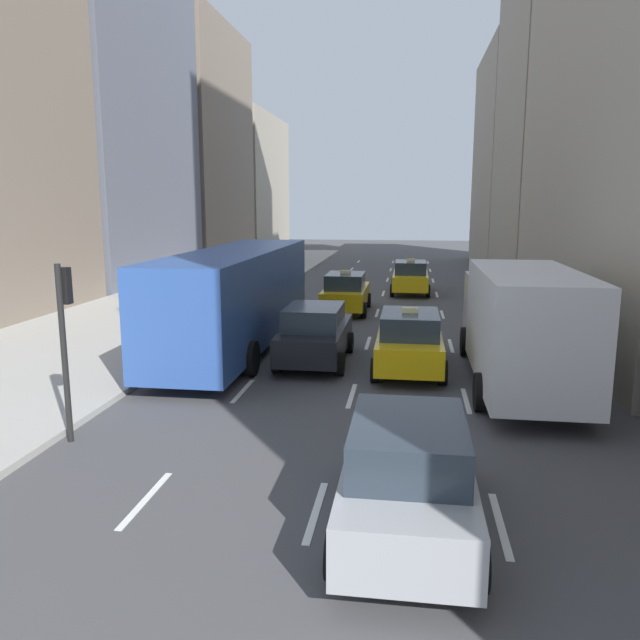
% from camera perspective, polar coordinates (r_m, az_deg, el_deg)
% --- Properties ---
extents(sidewalk_left, '(8.00, 66.00, 0.15)m').
position_cam_1_polar(sidewalk_left, '(30.35, -13.05, 1.55)').
color(sidewalk_left, '#ADAAA3').
rests_on(sidewalk_left, ground).
extents(lane_markings, '(5.72, 56.00, 0.01)m').
position_cam_1_polar(lane_markings, '(24.42, 4.88, -0.56)').
color(lane_markings, white).
rests_on(lane_markings, ground).
extents(building_row_left, '(6.00, 77.44, 34.37)m').
position_cam_1_polar(building_row_left, '(37.87, -22.36, 23.80)').
color(building_row_left, gray).
rests_on(building_row_left, ground).
extents(taxi_lead, '(2.02, 4.40, 1.87)m').
position_cam_1_polar(taxi_lead, '(33.34, 8.26, 3.91)').
color(taxi_lead, yellow).
rests_on(taxi_lead, ground).
extents(taxi_second, '(2.02, 4.40, 1.87)m').
position_cam_1_polar(taxi_second, '(27.36, 2.36, 2.55)').
color(taxi_second, yellow).
rests_on(taxi_second, ground).
extents(taxi_third, '(2.02, 4.40, 1.87)m').
position_cam_1_polar(taxi_third, '(17.94, 8.18, -1.89)').
color(taxi_third, yellow).
rests_on(taxi_third, ground).
extents(sedan_black_near, '(2.02, 4.41, 1.78)m').
position_cam_1_polar(sedan_black_near, '(9.36, 8.01, -13.73)').
color(sedan_black_near, '#9EA0A5').
rests_on(sedan_black_near, ground).
extents(sedan_silver_behind, '(2.02, 4.43, 1.76)m').
position_cam_1_polar(sedan_silver_behind, '(18.65, -0.45, -1.25)').
color(sedan_silver_behind, black).
rests_on(sedan_silver_behind, ground).
extents(city_bus, '(2.80, 11.61, 3.25)m').
position_cam_1_polar(city_bus, '(20.56, -7.58, 2.30)').
color(city_bus, '#2D519E').
rests_on(city_bus, ground).
extents(box_truck, '(2.58, 8.40, 3.15)m').
position_cam_1_polar(box_truck, '(16.89, 17.78, -0.21)').
color(box_truck, silver).
rests_on(box_truck, ground).
extents(traffic_light_pole, '(0.24, 0.42, 3.60)m').
position_cam_1_polar(traffic_light_pole, '(13.25, -22.33, -0.31)').
color(traffic_light_pole, black).
rests_on(traffic_light_pole, ground).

